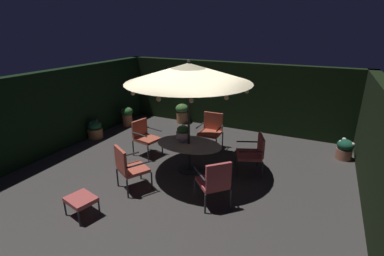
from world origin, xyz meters
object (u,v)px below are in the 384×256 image
(patio_umbrella, at_px, (189,73))
(ottoman_footrest, at_px, (81,200))
(patio_chair_east, at_px, (253,151))
(patio_chair_southeast, at_px, (211,129))
(patio_chair_northeast, at_px, (215,181))
(patio_dining_table, at_px, (189,149))
(potted_plant_left_far, at_px, (127,116))
(potted_plant_right_far, at_px, (345,149))
(patio_chair_north, at_px, (129,166))
(potted_plant_front_corner, at_px, (182,112))
(potted_plant_right_near, at_px, (95,129))
(centerpiece_planter, at_px, (183,132))
(patio_chair_south, at_px, (144,135))

(patio_umbrella, height_order, ottoman_footrest, patio_umbrella)
(patio_chair_east, bearing_deg, patio_chair_southeast, 146.76)
(patio_chair_northeast, xyz_separation_m, patio_chair_southeast, (-1.13, 2.65, 0.03))
(patio_dining_table, height_order, potted_plant_left_far, patio_dining_table)
(patio_umbrella, height_order, potted_plant_right_far, patio_umbrella)
(patio_chair_north, distance_m, potted_plant_front_corner, 4.70)
(patio_umbrella, xyz_separation_m, potted_plant_left_far, (-3.44, 2.06, -2.02))
(potted_plant_right_near, bearing_deg, patio_umbrella, -10.17)
(patio_chair_east, relative_size, potted_plant_front_corner, 1.34)
(patio_dining_table, xyz_separation_m, centerpiece_planter, (-0.18, 0.04, 0.38))
(patio_chair_northeast, bearing_deg, potted_plant_right_near, 159.66)
(ottoman_footrest, bearing_deg, potted_plant_front_corner, 98.38)
(patio_chair_north, relative_size, potted_plant_right_near, 1.73)
(patio_umbrella, bearing_deg, patio_chair_northeast, -45.21)
(potted_plant_right_near, bearing_deg, potted_plant_right_far, 13.59)
(patio_umbrella, bearing_deg, centerpiece_planter, 165.98)
(ottoman_footrest, bearing_deg, potted_plant_right_near, 129.99)
(patio_chair_east, relative_size, potted_plant_left_far, 1.39)
(patio_umbrella, distance_m, patio_chair_southeast, 2.38)
(patio_chair_north, relative_size, patio_chair_southeast, 0.99)
(potted_plant_right_near, bearing_deg, patio_chair_southeast, 14.01)
(centerpiece_planter, height_order, potted_plant_right_near, centerpiece_planter)
(patio_chair_east, distance_m, patio_chair_southeast, 1.76)
(patio_chair_north, bearing_deg, patio_chair_south, 113.95)
(patio_chair_north, xyz_separation_m, potted_plant_right_near, (-2.87, 2.00, -0.29))
(patio_chair_north, height_order, potted_plant_left_far, patio_chair_north)
(patio_dining_table, relative_size, patio_chair_south, 1.69)
(patio_chair_southeast, height_order, potted_plant_right_far, patio_chair_southeast)
(patio_dining_table, xyz_separation_m, patio_chair_southeast, (-0.04, 1.55, 0.00))
(patio_dining_table, bearing_deg, patio_chair_north, -119.72)
(patio_umbrella, bearing_deg, potted_plant_right_near, 169.83)
(patio_chair_east, bearing_deg, patio_chair_northeast, -101.19)
(potted_plant_right_far, bearing_deg, patio_chair_southeast, -166.83)
(potted_plant_right_near, bearing_deg, patio_chair_south, -8.77)
(patio_umbrella, relative_size, patio_chair_northeast, 2.86)
(patio_dining_table, xyz_separation_m, patio_chair_south, (-1.51, 0.32, -0.02))
(patio_chair_northeast, bearing_deg, patio_chair_southeast, 113.17)
(ottoman_footrest, bearing_deg, potted_plant_left_far, 118.21)
(centerpiece_planter, distance_m, potted_plant_right_near, 3.57)
(potted_plant_right_far, bearing_deg, patio_chair_north, -138.73)
(patio_chair_southeast, distance_m, potted_plant_left_far, 3.45)
(patio_chair_south, bearing_deg, potted_plant_right_far, 22.35)
(ottoman_footrest, distance_m, potted_plant_left_far, 5.13)
(patio_chair_northeast, distance_m, potted_plant_front_corner, 5.23)
(centerpiece_planter, distance_m, patio_chair_southeast, 1.56)
(potted_plant_left_far, bearing_deg, patio_chair_southeast, -8.47)
(patio_umbrella, distance_m, potted_plant_left_far, 4.49)
(centerpiece_planter, relative_size, potted_plant_right_near, 0.75)
(patio_umbrella, relative_size, patio_chair_east, 3.02)
(patio_chair_south, distance_m, potted_plant_right_near, 2.17)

